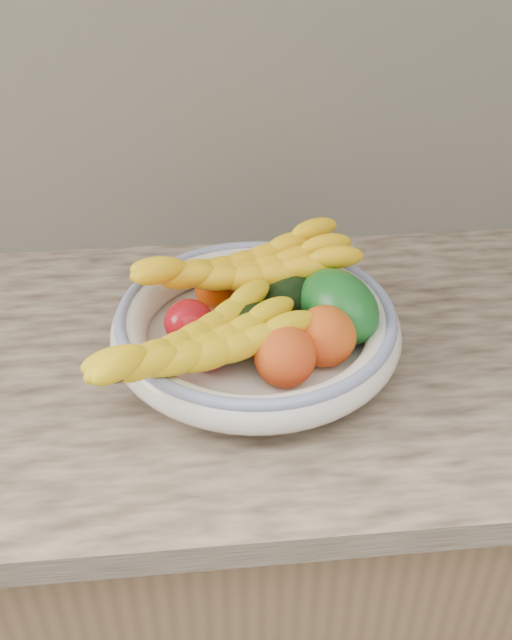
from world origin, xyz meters
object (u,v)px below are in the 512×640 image
at_px(banana_bunch_back, 245,273).
at_px(banana_bunch_front, 199,350).
at_px(green_mango, 338,307).
at_px(fruit_bowl, 256,327).

bearing_deg(banana_bunch_back, banana_bunch_front, -125.81).
bearing_deg(green_mango, banana_bunch_front, 176.42).
distance_m(green_mango, banana_bunch_back, 0.14).
bearing_deg(banana_bunch_front, fruit_bowl, 15.20).
bearing_deg(green_mango, banana_bunch_back, 119.90).
distance_m(fruit_bowl, banana_bunch_front, 0.12).
bearing_deg(banana_bunch_back, fruit_bowl, -95.68).
height_order(green_mango, banana_bunch_front, green_mango).
xyz_separation_m(fruit_bowl, banana_bunch_front, (-0.08, -0.09, 0.03)).
distance_m(green_mango, banana_bunch_front, 0.21).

